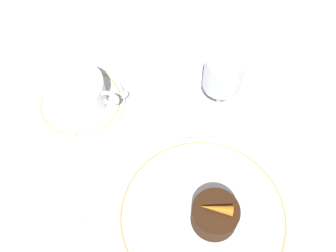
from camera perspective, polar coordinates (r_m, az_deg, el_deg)
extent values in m
plane|color=white|center=(0.61, 5.28, -9.28)|extent=(3.00, 3.00, 0.00)
cylinder|color=white|center=(0.59, 5.52, -13.01)|extent=(0.26, 0.26, 0.01)
torus|color=tan|center=(0.58, 5.56, -12.84)|extent=(0.24, 0.24, 0.00)
cylinder|color=white|center=(0.69, -12.09, 3.23)|extent=(0.15, 0.15, 0.01)
torus|color=tan|center=(0.69, -12.15, 3.42)|extent=(0.14, 0.14, 0.00)
cylinder|color=white|center=(0.67, -12.89, 4.65)|extent=(0.10, 0.10, 0.05)
cylinder|color=brown|center=(0.66, -12.94, 4.81)|extent=(0.08, 0.08, 0.04)
torus|color=white|center=(0.65, -8.13, 3.94)|extent=(0.04, 0.01, 0.04)
cube|color=silver|center=(0.66, -10.06, 1.24)|extent=(0.06, 0.09, 0.00)
ellipsoid|color=silver|center=(0.68, -6.16, 4.43)|extent=(0.02, 0.03, 0.00)
cylinder|color=silver|center=(0.68, 7.53, 3.24)|extent=(0.07, 0.07, 0.01)
cylinder|color=silver|center=(0.66, 7.80, 4.59)|extent=(0.01, 0.01, 0.05)
cylinder|color=silver|center=(0.62, 8.41, 7.63)|extent=(0.06, 0.06, 0.06)
cylinder|color=maroon|center=(0.63, 8.28, 6.96)|extent=(0.05, 0.05, 0.03)
cube|color=silver|center=(0.61, -11.20, -10.09)|extent=(0.01, 0.13, 0.01)
cube|color=silver|center=(0.64, -8.38, -3.01)|extent=(0.02, 0.05, 0.01)
cylinder|color=#381E0F|center=(0.56, 7.30, -12.79)|extent=(0.07, 0.07, 0.04)
cone|color=orange|center=(0.54, 7.61, -11.91)|extent=(0.04, 0.02, 0.01)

